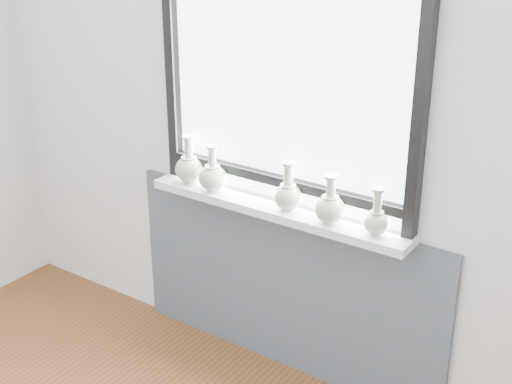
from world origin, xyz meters
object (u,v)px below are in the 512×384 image
Objects in this scene: vase_c at (288,194)px; windowsill at (276,209)px; vase_d at (330,207)px; vase_e at (376,220)px; vase_a at (189,167)px; vase_b at (213,176)px.

windowsill is at bearing 173.31° from vase_c.
vase_c is at bearing -6.69° from windowsill.
vase_e is (0.21, 0.01, -0.01)m from vase_d.
vase_a is 0.57m from vase_c.
vase_b is at bearing -179.86° from vase_d.
vase_e is (0.85, 0.01, -0.01)m from vase_b.
windowsill is 0.30m from vase_d.
windowsill is 6.07× the size of vase_d.
vase_b is (0.16, -0.02, -0.00)m from vase_a.
vase_a is at bearing 179.44° from vase_e.
vase_c is (0.07, -0.01, 0.09)m from windowsill.
windowsill is at bearing 175.66° from vase_d.
vase_a is at bearing 172.28° from vase_b.
vase_e is at bearing -0.56° from vase_a.
vase_b reaches higher than vase_e.
vase_d is (0.63, 0.00, 0.00)m from vase_b.
windowsill is 5.91× the size of vase_b.
vase_b is 0.99× the size of vase_c.
vase_e is at bearing -0.47° from vase_c.
vase_a reaches higher than vase_e.
vase_b reaches higher than vase_d.
vase_c is at bearing 2.16° from vase_b.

